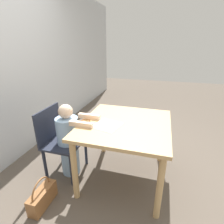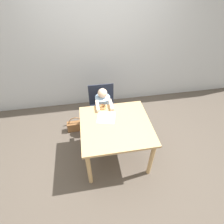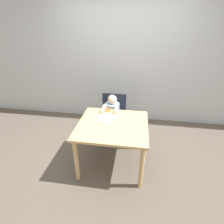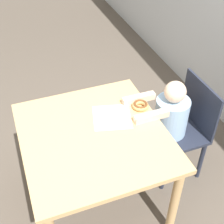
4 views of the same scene
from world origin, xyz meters
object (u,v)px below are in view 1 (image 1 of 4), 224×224
at_px(donut, 86,122).
at_px(child_figure, 69,141).
at_px(chair, 60,140).
at_px(handbag, 42,197).

bearing_deg(donut, child_figure, 81.78).
distance_m(chair, handbag, 0.62).
height_order(chair, handbag, chair).
height_order(chair, child_figure, child_figure).
bearing_deg(donut, chair, 84.47).
height_order(child_figure, donut, child_figure).
xyz_separation_m(chair, donut, (-0.04, -0.36, 0.30)).
distance_m(donut, handbag, 0.84).
xyz_separation_m(chair, handbag, (-0.52, -0.08, -0.34)).
relative_size(child_figure, handbag, 2.70).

